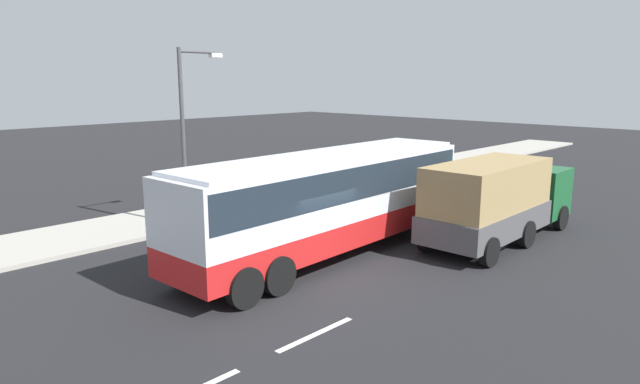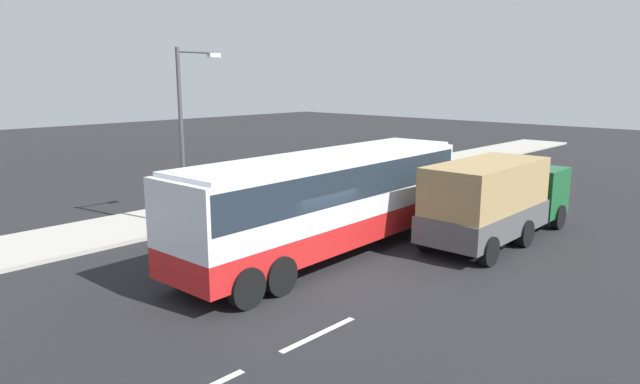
# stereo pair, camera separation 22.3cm
# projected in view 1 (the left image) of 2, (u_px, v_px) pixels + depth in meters

# --- Properties ---
(ground_plane) EXTENTS (120.00, 120.00, 0.00)m
(ground_plane) POSITION_uv_depth(u_px,v_px,m) (321.00, 273.00, 16.89)
(ground_plane) COLOR black
(sidewalk_curb) EXTENTS (80.00, 4.00, 0.15)m
(sidewalk_curb) POSITION_uv_depth(u_px,v_px,m) (164.00, 220.00, 23.00)
(sidewalk_curb) COLOR #A8A399
(sidewalk_curb) RESTS_ON ground_plane
(coach_bus) EXTENTS (11.92, 3.18, 3.41)m
(coach_bus) POSITION_uv_depth(u_px,v_px,m) (328.00, 193.00, 18.16)
(coach_bus) COLOR red
(coach_bus) RESTS_ON ground_plane
(cargo_truck) EXTENTS (7.80, 2.63, 2.98)m
(cargo_truck) POSITION_uv_depth(u_px,v_px,m) (498.00, 198.00, 19.90)
(cargo_truck) COLOR #19592D
(cargo_truck) RESTS_ON ground_plane
(car_white_minivan) EXTENTS (4.07, 2.05, 1.49)m
(car_white_minivan) POSITION_uv_depth(u_px,v_px,m) (382.00, 186.00, 26.41)
(car_white_minivan) COLOR white
(car_white_minivan) RESTS_ON ground_plane
(pedestrian_near_curb) EXTENTS (0.32, 0.32, 1.55)m
(pedestrian_near_curb) POSITION_uv_depth(u_px,v_px,m) (242.00, 184.00, 25.61)
(pedestrian_near_curb) COLOR #38334C
(pedestrian_near_curb) RESTS_ON sidewalk_curb
(pedestrian_at_crossing) EXTENTS (0.32, 0.32, 1.71)m
(pedestrian_at_crossing) POSITION_uv_depth(u_px,v_px,m) (273.00, 175.00, 27.35)
(pedestrian_at_crossing) COLOR black
(pedestrian_at_crossing) RESTS_ON sidewalk_curb
(street_lamp) EXTENTS (1.96, 0.24, 6.79)m
(street_lamp) POSITION_uv_depth(u_px,v_px,m) (187.00, 124.00, 21.18)
(street_lamp) COLOR #47474C
(street_lamp) RESTS_ON sidewalk_curb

